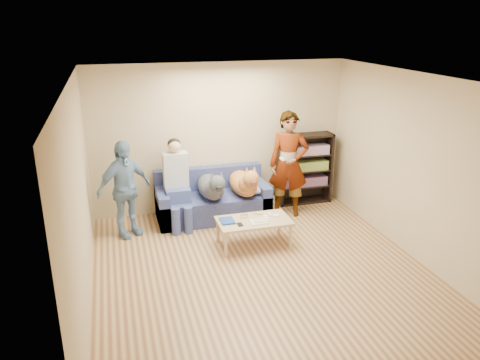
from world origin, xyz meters
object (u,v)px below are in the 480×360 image
object	(u,v)px
dog_tan	(245,183)
notebook_blue	(227,221)
person_standing_left	(124,189)
bookshelf	(304,167)
sofa	(212,201)
coffee_table	(254,223)
person_seated	(177,180)
person_standing_right	(289,164)
dog_gray	(212,187)
camera_silver	(244,216)

from	to	relation	value
dog_tan	notebook_blue	bearing A→B (deg)	-119.73
notebook_blue	dog_tan	xyz separation A→B (m)	(0.55, 0.96, 0.22)
person_standing_left	bookshelf	size ratio (longest dim) A/B	1.19
sofa	coffee_table	distance (m)	1.30
person_seated	bookshelf	world-z (taller)	person_seated
bookshelf	person_standing_right	bearing A→B (deg)	-136.47
person_standing_left	person_standing_right	bearing A→B (deg)	-26.04
sofa	bookshelf	world-z (taller)	bookshelf
dog_gray	notebook_blue	bearing A→B (deg)	-88.88
camera_silver	person_seated	world-z (taller)	person_seated
dog_gray	dog_tan	distance (m)	0.57
dog_gray	coffee_table	size ratio (longest dim) A/B	1.14
sofa	dog_tan	bearing A→B (deg)	-23.97
dog_gray	bookshelf	bearing A→B (deg)	14.28
bookshelf	person_seated	bearing A→B (deg)	-171.50
person_seated	person_standing_left	bearing A→B (deg)	-165.42
person_standing_right	bookshelf	size ratio (longest dim) A/B	1.41
sofa	dog_tan	size ratio (longest dim) A/B	1.62
person_standing_left	person_seated	size ratio (longest dim) A/B	1.06
coffee_table	dog_tan	bearing A→B (deg)	81.68
camera_silver	dog_tan	distance (m)	0.95
bookshelf	dog_tan	bearing A→B (deg)	-160.09
person_standing_left	notebook_blue	distance (m)	1.69
camera_silver	bookshelf	size ratio (longest dim) A/B	0.08
person_seated	dog_gray	size ratio (longest dim) A/B	1.17
person_standing_left	camera_silver	bearing A→B (deg)	-52.50
camera_silver	coffee_table	world-z (taller)	camera_silver
notebook_blue	person_seated	world-z (taller)	person_seated
dog_tan	camera_silver	bearing A→B (deg)	-106.75
person_standing_right	dog_tan	distance (m)	0.82
person_standing_left	person_seated	xyz separation A→B (m)	(0.85, 0.22, -0.00)
notebook_blue	camera_silver	size ratio (longest dim) A/B	2.36
camera_silver	coffee_table	bearing A→B (deg)	-45.00
person_standing_left	dog_tan	distance (m)	1.99
person_standing_left	person_seated	world-z (taller)	person_standing_left
dog_tan	sofa	bearing A→B (deg)	156.03
camera_silver	bookshelf	distance (m)	2.07
person_standing_left	dog_gray	xyz separation A→B (m)	(1.41, 0.11, -0.13)
dog_tan	coffee_table	xyz separation A→B (m)	(-0.15, -1.01, -0.27)
person_standing_right	bookshelf	distance (m)	0.73
person_standing_left	dog_gray	world-z (taller)	person_standing_left
camera_silver	person_seated	xyz separation A→B (m)	(-0.86, 0.99, 0.33)
person_standing_left	camera_silver	xyz separation A→B (m)	(1.71, -0.77, -0.33)
person_seated	dog_gray	bearing A→B (deg)	-11.03
person_standing_left	sofa	distance (m)	1.58
bookshelf	person_standing_left	bearing A→B (deg)	-169.89
person_standing_left	person_seated	bearing A→B (deg)	-13.62
person_standing_left	dog_tan	xyz separation A→B (m)	(1.98, 0.12, -0.13)
camera_silver	person_seated	distance (m)	1.35
person_standing_left	dog_tan	size ratio (longest dim) A/B	1.32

